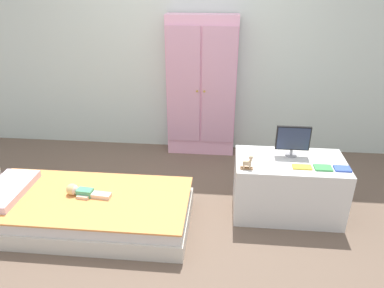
{
  "coord_description": "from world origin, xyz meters",
  "views": [
    {
      "loc": [
        0.44,
        -2.51,
        1.99
      ],
      "look_at": [
        0.16,
        0.43,
        0.56
      ],
      "focal_mm": 33.85,
      "sensor_mm": 36.0,
      "label": 1
    }
  ],
  "objects_px": {
    "bed": "(87,210)",
    "tv_monitor": "(293,139)",
    "doll": "(80,191)",
    "wardrobe": "(202,88)",
    "book_yellow": "(302,167)",
    "book_green": "(323,168)",
    "tv_stand": "(288,187)",
    "rocking_horse_toy": "(248,163)",
    "book_blue": "(342,169)"
  },
  "relations": [
    {
      "from": "rocking_horse_toy",
      "to": "wardrobe",
      "type": "bearing_deg",
      "value": 109.61
    },
    {
      "from": "tv_stand",
      "to": "rocking_horse_toy",
      "type": "bearing_deg",
      "value": -154.47
    },
    {
      "from": "book_yellow",
      "to": "book_green",
      "type": "distance_m",
      "value": 0.17
    },
    {
      "from": "tv_stand",
      "to": "tv_monitor",
      "type": "distance_m",
      "value": 0.43
    },
    {
      "from": "doll",
      "to": "tv_monitor",
      "type": "relative_size",
      "value": 1.36
    },
    {
      "from": "tv_monitor",
      "to": "rocking_horse_toy",
      "type": "xyz_separation_m",
      "value": [
        -0.39,
        -0.27,
        -0.1
      ]
    },
    {
      "from": "rocking_horse_toy",
      "to": "book_green",
      "type": "xyz_separation_m",
      "value": [
        0.61,
        0.06,
        -0.05
      ]
    },
    {
      "from": "rocking_horse_toy",
      "to": "book_blue",
      "type": "bearing_deg",
      "value": 4.63
    },
    {
      "from": "tv_monitor",
      "to": "book_green",
      "type": "relative_size",
      "value": 2.05
    },
    {
      "from": "bed",
      "to": "tv_monitor",
      "type": "height_order",
      "value": "tv_monitor"
    },
    {
      "from": "tv_monitor",
      "to": "book_green",
      "type": "xyz_separation_m",
      "value": [
        0.23,
        -0.21,
        -0.15
      ]
    },
    {
      "from": "doll",
      "to": "book_green",
      "type": "distance_m",
      "value": 2.03
    },
    {
      "from": "tv_stand",
      "to": "book_green",
      "type": "height_order",
      "value": "book_green"
    },
    {
      "from": "wardrobe",
      "to": "tv_monitor",
      "type": "bearing_deg",
      "value": -51.02
    },
    {
      "from": "tv_stand",
      "to": "book_green",
      "type": "distance_m",
      "value": 0.38
    },
    {
      "from": "bed",
      "to": "book_blue",
      "type": "distance_m",
      "value": 2.17
    },
    {
      "from": "bed",
      "to": "wardrobe",
      "type": "distance_m",
      "value": 1.84
    },
    {
      "from": "bed",
      "to": "wardrobe",
      "type": "height_order",
      "value": "wardrobe"
    },
    {
      "from": "doll",
      "to": "book_blue",
      "type": "distance_m",
      "value": 2.18
    },
    {
      "from": "bed",
      "to": "rocking_horse_toy",
      "type": "xyz_separation_m",
      "value": [
        1.35,
        0.15,
        0.46
      ]
    },
    {
      "from": "book_green",
      "to": "book_blue",
      "type": "xyz_separation_m",
      "value": [
        0.15,
        0.0,
        0.0
      ]
    },
    {
      "from": "bed",
      "to": "doll",
      "type": "distance_m",
      "value": 0.18
    },
    {
      "from": "doll",
      "to": "tv_stand",
      "type": "bearing_deg",
      "value": 9.48
    },
    {
      "from": "doll",
      "to": "tv_stand",
      "type": "xyz_separation_m",
      "value": [
        1.77,
        0.3,
        -0.04
      ]
    },
    {
      "from": "wardrobe",
      "to": "tv_stand",
      "type": "bearing_deg",
      "value": -53.6
    },
    {
      "from": "doll",
      "to": "rocking_horse_toy",
      "type": "xyz_separation_m",
      "value": [
        1.4,
        0.12,
        0.29
      ]
    },
    {
      "from": "book_yellow",
      "to": "book_blue",
      "type": "relative_size",
      "value": 1.2
    },
    {
      "from": "rocking_horse_toy",
      "to": "book_green",
      "type": "bearing_deg",
      "value": 5.78
    },
    {
      "from": "tv_stand",
      "to": "wardrobe",
      "type": "bearing_deg",
      "value": 126.4
    },
    {
      "from": "doll",
      "to": "tv_monitor",
      "type": "height_order",
      "value": "tv_monitor"
    },
    {
      "from": "book_yellow",
      "to": "book_green",
      "type": "bearing_deg",
      "value": 0.0
    },
    {
      "from": "wardrobe",
      "to": "tv_monitor",
      "type": "distance_m",
      "value": 1.37
    },
    {
      "from": "book_blue",
      "to": "tv_stand",
      "type": "bearing_deg",
      "value": 163.29
    },
    {
      "from": "doll",
      "to": "book_green",
      "type": "bearing_deg",
      "value": 5.08
    },
    {
      "from": "doll",
      "to": "tv_monitor",
      "type": "distance_m",
      "value": 1.87
    },
    {
      "from": "bed",
      "to": "tv_monitor",
      "type": "xyz_separation_m",
      "value": [
        1.74,
        0.42,
        0.56
      ]
    },
    {
      "from": "doll",
      "to": "book_green",
      "type": "xyz_separation_m",
      "value": [
        2.01,
        0.18,
        0.23
      ]
    },
    {
      "from": "tv_monitor",
      "to": "book_blue",
      "type": "xyz_separation_m",
      "value": [
        0.38,
        -0.21,
        -0.15
      ]
    },
    {
      "from": "wardrobe",
      "to": "book_yellow",
      "type": "relative_size",
      "value": 10.14
    },
    {
      "from": "doll",
      "to": "wardrobe",
      "type": "xyz_separation_m",
      "value": [
        0.92,
        1.45,
        0.49
      ]
    },
    {
      "from": "tv_monitor",
      "to": "wardrobe",
      "type": "bearing_deg",
      "value": 128.98
    },
    {
      "from": "wardrobe",
      "to": "doll",
      "type": "bearing_deg",
      "value": -122.47
    },
    {
      "from": "doll",
      "to": "wardrobe",
      "type": "relative_size",
      "value": 0.25
    },
    {
      "from": "rocking_horse_toy",
      "to": "tv_monitor",
      "type": "bearing_deg",
      "value": 34.78
    },
    {
      "from": "book_yellow",
      "to": "book_green",
      "type": "xyz_separation_m",
      "value": [
        0.17,
        0.0,
        0.0
      ]
    },
    {
      "from": "wardrobe",
      "to": "book_green",
      "type": "distance_m",
      "value": 1.69
    },
    {
      "from": "bed",
      "to": "rocking_horse_toy",
      "type": "height_order",
      "value": "rocking_horse_toy"
    },
    {
      "from": "tv_stand",
      "to": "book_yellow",
      "type": "relative_size",
      "value": 5.97
    },
    {
      "from": "doll",
      "to": "book_green",
      "type": "height_order",
      "value": "book_green"
    },
    {
      "from": "tv_monitor",
      "to": "book_yellow",
      "type": "xyz_separation_m",
      "value": [
        0.06,
        -0.21,
        -0.15
      ]
    }
  ]
}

